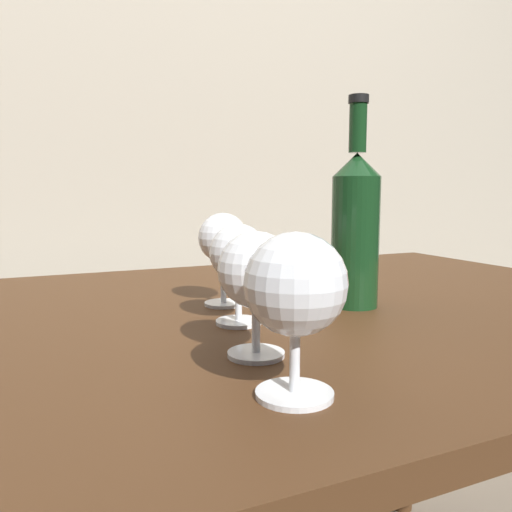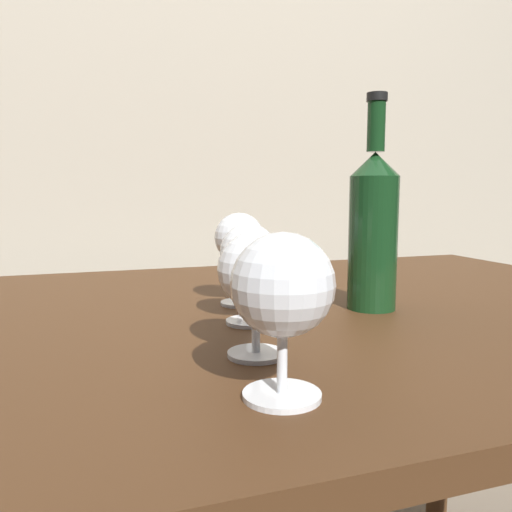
{
  "view_description": "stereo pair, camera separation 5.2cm",
  "coord_description": "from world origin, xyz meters",
  "px_view_note": "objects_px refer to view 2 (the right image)",
  "views": [
    {
      "loc": [
        -0.28,
        -0.68,
        0.92
      ],
      "look_at": [
        -0.07,
        -0.21,
        0.85
      ],
      "focal_mm": 35.23,
      "sensor_mm": 36.0,
      "label": 1
    },
    {
      "loc": [
        -0.24,
        -0.7,
        0.92
      ],
      "look_at": [
        -0.07,
        -0.21,
        0.85
      ],
      "focal_mm": 35.23,
      "sensor_mm": 36.0,
      "label": 2
    }
  ],
  "objects_px": {
    "wine_glass_chardonnay": "(249,255)",
    "wine_bottle": "(373,227)",
    "wine_glass_empty": "(283,289)",
    "wine_glass_pinot": "(256,273)",
    "wine_glass_amber": "(239,240)"
  },
  "relations": [
    {
      "from": "wine_glass_chardonnay",
      "to": "wine_bottle",
      "type": "bearing_deg",
      "value": 6.82
    },
    {
      "from": "wine_glass_pinot",
      "to": "wine_glass_amber",
      "type": "relative_size",
      "value": 0.94
    },
    {
      "from": "wine_glass_amber",
      "to": "wine_bottle",
      "type": "relative_size",
      "value": 0.45
    },
    {
      "from": "wine_bottle",
      "to": "wine_glass_empty",
      "type": "bearing_deg",
      "value": -133.09
    },
    {
      "from": "wine_glass_pinot",
      "to": "wine_bottle",
      "type": "xyz_separation_m",
      "value": [
        0.23,
        0.15,
        0.03
      ]
    },
    {
      "from": "wine_glass_amber",
      "to": "wine_glass_chardonnay",
      "type": "bearing_deg",
      "value": -100.38
    },
    {
      "from": "wine_glass_empty",
      "to": "wine_glass_chardonnay",
      "type": "xyz_separation_m",
      "value": [
        0.05,
        0.24,
        -0.0
      ]
    },
    {
      "from": "wine_glass_pinot",
      "to": "wine_glass_amber",
      "type": "height_order",
      "value": "wine_glass_amber"
    },
    {
      "from": "wine_glass_empty",
      "to": "wine_bottle",
      "type": "height_order",
      "value": "wine_bottle"
    },
    {
      "from": "wine_glass_empty",
      "to": "wine_glass_amber",
      "type": "xyz_separation_m",
      "value": [
        0.07,
        0.35,
        0.01
      ]
    },
    {
      "from": "wine_glass_pinot",
      "to": "wine_glass_chardonnay",
      "type": "xyz_separation_m",
      "value": [
        0.03,
        0.13,
        0.0
      ]
    },
    {
      "from": "wine_glass_pinot",
      "to": "wine_bottle",
      "type": "bearing_deg",
      "value": 33.39
    },
    {
      "from": "wine_bottle",
      "to": "wine_glass_pinot",
      "type": "bearing_deg",
      "value": -146.61
    },
    {
      "from": "wine_glass_empty",
      "to": "wine_glass_pinot",
      "type": "relative_size",
      "value": 1.06
    },
    {
      "from": "wine_glass_chardonnay",
      "to": "wine_bottle",
      "type": "height_order",
      "value": "wine_bottle"
    }
  ]
}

